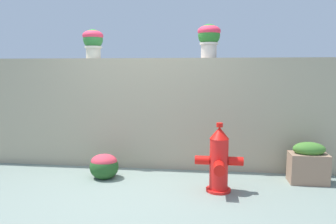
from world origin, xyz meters
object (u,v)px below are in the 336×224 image
at_px(potted_plant_1, 93,41).
at_px(fire_hydrant, 219,161).
at_px(planter_box, 308,163).
at_px(flower_bush_left, 104,165).
at_px(potted_plant_2, 209,37).

xyz_separation_m(potted_plant_1, fire_hydrant, (1.86, -0.94, -1.52)).
relative_size(potted_plant_1, planter_box, 0.80).
bearing_deg(planter_box, flower_bush_left, -176.89).
xyz_separation_m(fire_hydrant, flower_bush_left, (-1.53, 0.31, -0.20)).
height_order(fire_hydrant, planter_box, fire_hydrant).
relative_size(potted_plant_2, planter_box, 0.89).
height_order(potted_plant_1, potted_plant_2, potted_plant_2).
bearing_deg(planter_box, fire_hydrant, -158.73).
height_order(potted_plant_1, flower_bush_left, potted_plant_1).
height_order(potted_plant_2, planter_box, potted_plant_2).
distance_m(fire_hydrant, flower_bush_left, 1.57).
bearing_deg(fire_hydrant, potted_plant_2, 98.37).
relative_size(potted_plant_1, fire_hydrant, 0.51).
bearing_deg(potted_plant_1, planter_box, -9.08).
relative_size(flower_bush_left, planter_box, 0.73).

